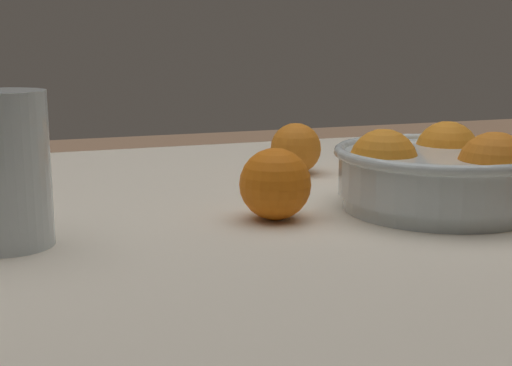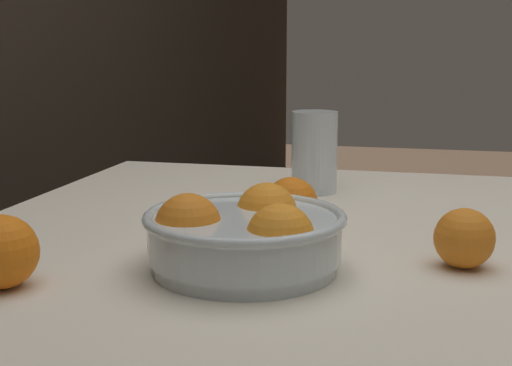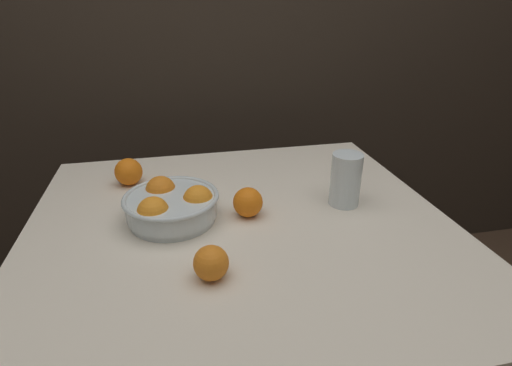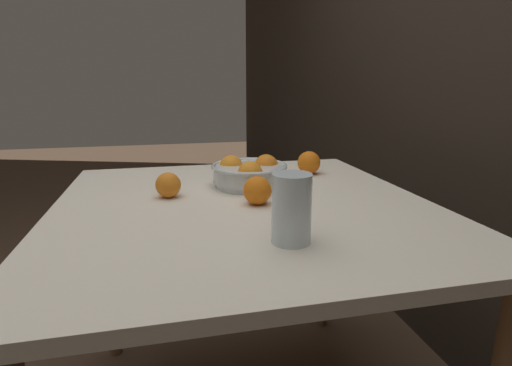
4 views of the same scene
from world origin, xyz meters
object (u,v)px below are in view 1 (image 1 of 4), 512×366
Objects in this scene: fruit_bowl at (440,172)px; juice_glass at (6,177)px; orange_loose_front at (275,184)px; orange_loose_aside at (296,148)px.

juice_glass is at bearing -1.25° from fruit_bowl.
juice_glass is 0.27m from orange_loose_front.
fruit_bowl is at bearing 174.35° from orange_loose_front.
orange_loose_aside is at bearing -148.22° from juice_glass.
orange_loose_aside is at bearing -117.41° from orange_loose_front.
orange_loose_aside is (-0.12, -0.23, -0.00)m from orange_loose_front.
fruit_bowl is 3.31× the size of orange_loose_aside.
juice_glass reaches higher than orange_loose_aside.
juice_glass is at bearing 1.88° from orange_loose_front.
juice_glass is 0.46m from orange_loose_aside.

